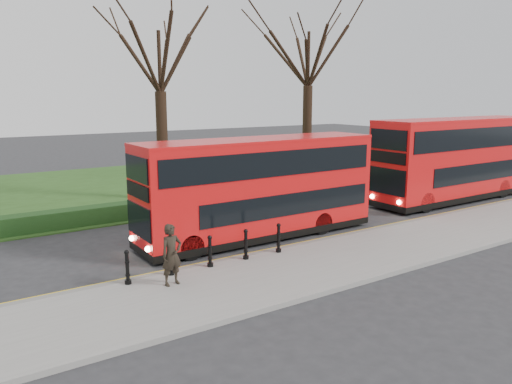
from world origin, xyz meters
TOP-DOWN VIEW (x-y plane):
  - ground at (0.00, 0.00)m, footprint 120.00×120.00m
  - pavement at (0.00, -3.00)m, footprint 60.00×4.00m
  - kerb at (0.00, -1.00)m, footprint 60.00×0.25m
  - grass_verge at (0.00, 15.00)m, footprint 60.00×18.00m
  - hedge at (0.00, 6.80)m, footprint 60.00×0.90m
  - yellow_line_outer at (0.00, -0.70)m, footprint 60.00×0.10m
  - yellow_line_inner at (0.00, -0.50)m, footprint 60.00×0.10m
  - tree_mid at (2.00, 10.00)m, footprint 6.79×6.79m
  - tree_right at (12.00, 10.00)m, footprint 7.25×7.25m
  - bollard_row at (-1.29, -1.35)m, footprint 5.66×0.15m
  - bus_lead at (2.22, 0.99)m, footprint 10.01×2.30m
  - bus_rear at (15.32, 1.21)m, footprint 11.10×2.55m
  - pedestrian at (-2.96, -2.12)m, footprint 0.72×0.53m

SIDE VIEW (x-z plane):
  - ground at x=0.00m, z-range 0.00..0.00m
  - yellow_line_outer at x=0.00m, z-range 0.00..0.01m
  - yellow_line_inner at x=0.00m, z-range 0.00..0.01m
  - grass_verge at x=0.00m, z-range 0.00..0.06m
  - pavement at x=0.00m, z-range 0.00..0.15m
  - kerb at x=0.00m, z-range -0.01..0.15m
  - hedge at x=0.00m, z-range 0.00..0.80m
  - bollard_row at x=-1.29m, z-range 0.15..1.15m
  - pedestrian at x=-2.96m, z-range 0.15..1.98m
  - bus_lead at x=2.22m, z-range 0.02..3.99m
  - bus_rear at x=15.32m, z-range 0.02..4.43m
  - tree_mid at x=2.00m, z-range 2.40..13.02m
  - tree_right at x=12.00m, z-range 2.57..13.90m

